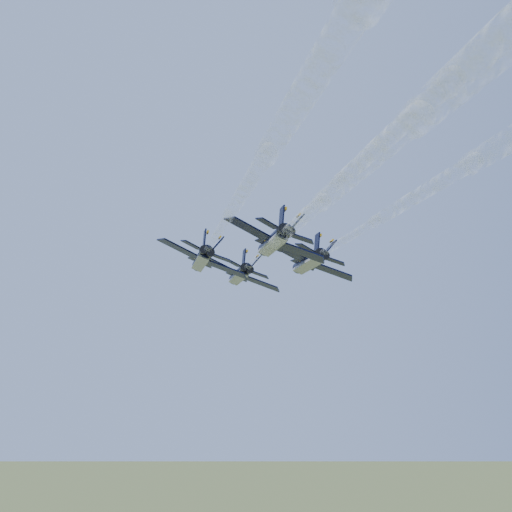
{
  "coord_description": "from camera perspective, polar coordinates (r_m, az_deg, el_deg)",
  "views": [
    {
      "loc": [
        -9.44,
        -108.61,
        86.16
      ],
      "look_at": [
        -3.02,
        2.13,
        108.43
      ],
      "focal_mm": 50.0,
      "sensor_mm": 36.0,
      "label": 1
    }
  ],
  "objects": [
    {
      "name": "jet_right",
      "position": [
        113.12,
        4.19,
        -0.5
      ],
      "size": [
        14.11,
        19.5,
        6.25
      ],
      "rotation": [
        0.0,
        0.39,
        0.12
      ],
      "color": "black"
    },
    {
      "name": "jet_left",
      "position": [
        110.94,
        -4.36,
        -0.29
      ],
      "size": [
        14.11,
        19.5,
        6.25
      ],
      "rotation": [
        0.0,
        0.39,
        0.12
      ],
      "color": "black"
    },
    {
      "name": "jet_slot",
      "position": [
        98.02,
        1.42,
        1.16
      ],
      "size": [
        14.11,
        19.5,
        6.25
      ],
      "rotation": [
        0.0,
        0.39,
        0.12
      ],
      "color": "black"
    },
    {
      "name": "jet_lead",
      "position": [
        124.32,
        -1.33,
        -1.52
      ],
      "size": [
        14.11,
        19.5,
        6.25
      ],
      "rotation": [
        0.0,
        0.39,
        0.12
      ],
      "color": "black"
    }
  ]
}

